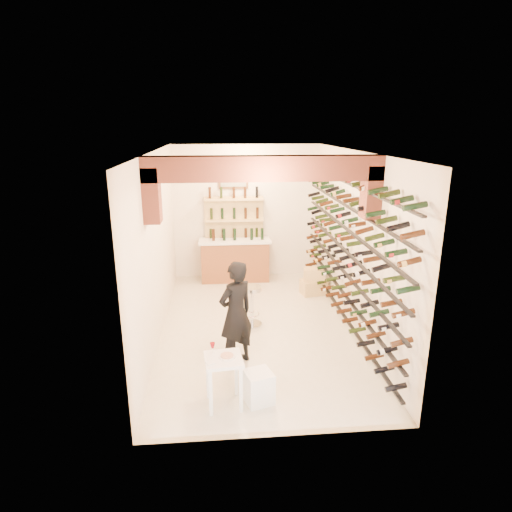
{
  "coord_description": "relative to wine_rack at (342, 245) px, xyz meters",
  "views": [
    {
      "loc": [
        -0.68,
        -7.4,
        3.62
      ],
      "look_at": [
        0.0,
        0.3,
        1.3
      ],
      "focal_mm": 30.67,
      "sensor_mm": 36.0,
      "label": 1
    }
  ],
  "objects": [
    {
      "name": "chrome_barstool",
      "position": [
        -1.63,
        0.12,
        -1.1
      ],
      "size": [
        0.4,
        0.4,
        0.77
      ],
      "rotation": [
        0.0,
        0.0,
        -0.23
      ],
      "color": "silver",
      "rests_on": "ground"
    },
    {
      "name": "person",
      "position": [
        -1.98,
        -1.21,
        -0.71
      ],
      "size": [
        0.73,
        0.68,
        1.68
      ],
      "primitive_type": "imported",
      "rotation": [
        0.0,
        0.0,
        3.75
      ],
      "color": "black",
      "rests_on": "ground"
    },
    {
      "name": "crate_lower",
      "position": [
        -0.13,
        1.57,
        -1.39
      ],
      "size": [
        0.6,
        0.47,
        0.32
      ],
      "primitive_type": "cube",
      "rotation": [
        0.0,
        0.0,
        0.17
      ],
      "color": "tan",
      "rests_on": "ground"
    },
    {
      "name": "room_shell",
      "position": [
        -1.53,
        -0.26,
        0.7
      ],
      "size": [
        3.52,
        6.02,
        3.21
      ],
      "color": "silver",
      "rests_on": "ground"
    },
    {
      "name": "back_shelving",
      "position": [
        -1.83,
        2.89,
        -0.38
      ],
      "size": [
        1.4,
        0.31,
        2.73
      ],
      "color": "tan",
      "rests_on": "ground"
    },
    {
      "name": "wine_rack",
      "position": [
        0.0,
        0.0,
        0.0
      ],
      "size": [
        0.32,
        5.7,
        2.56
      ],
      "color": "black",
      "rests_on": "ground"
    },
    {
      "name": "tasting_table",
      "position": [
        -2.19,
        -2.3,
        -0.97
      ],
      "size": [
        0.53,
        0.53,
        0.85
      ],
      "rotation": [
        0.0,
        0.0,
        0.11
      ],
      "color": "white",
      "rests_on": "ground"
    },
    {
      "name": "back_counter",
      "position": [
        -1.83,
        2.65,
        -1.02
      ],
      "size": [
        1.7,
        0.62,
        1.29
      ],
      "color": "brown",
      "rests_on": "ground"
    },
    {
      "name": "ground",
      "position": [
        -1.53,
        0.0,
        -1.55
      ],
      "size": [
        6.0,
        6.0,
        0.0
      ],
      "primitive_type": "plane",
      "color": "beige",
      "rests_on": "ground"
    },
    {
      "name": "white_stool",
      "position": [
        -1.73,
        -2.27,
        -1.33
      ],
      "size": [
        0.44,
        0.44,
        0.44
      ],
      "primitive_type": "cube",
      "rotation": [
        0.0,
        0.0,
        0.3
      ],
      "color": "white",
      "rests_on": "ground"
    },
    {
      "name": "crate_upper",
      "position": [
        -0.13,
        1.57,
        -1.09
      ],
      "size": [
        0.51,
        0.4,
        0.27
      ],
      "primitive_type": "cube",
      "rotation": [
        0.0,
        0.0,
        -0.19
      ],
      "color": "tan",
      "rests_on": "crate_lower"
    }
  ]
}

